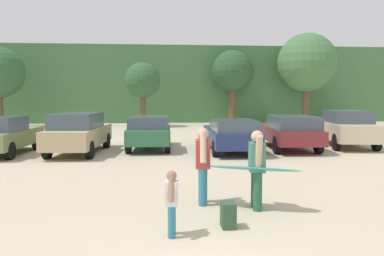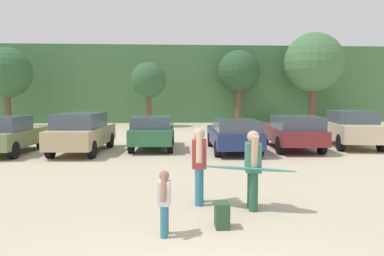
# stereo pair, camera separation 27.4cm
# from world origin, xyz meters

# --- Properties ---
(hillside_ridge) EXTENTS (108.00, 12.00, 6.37)m
(hillside_ridge) POSITION_xyz_m (0.00, 34.04, 3.18)
(hillside_ridge) COLOR #427042
(hillside_ridge) RESTS_ON ground_plane
(tree_far_left) EXTENTS (2.56, 2.56, 4.64)m
(tree_far_left) POSITION_xyz_m (-1.58, 24.24, 3.31)
(tree_far_left) COLOR brown
(tree_far_left) RESTS_ON ground_plane
(tree_far_right) EXTENTS (3.31, 3.31, 5.85)m
(tree_far_right) POSITION_xyz_m (5.46, 26.82, 4.13)
(tree_far_right) COLOR brown
(tree_far_right) RESTS_ON ground_plane
(tree_center) EXTENTS (4.60, 4.60, 7.14)m
(tree_center) POSITION_xyz_m (11.21, 25.91, 4.81)
(tree_center) COLOR brown
(tree_center) RESTS_ON ground_plane
(parked_car_olive_green) EXTENTS (2.21, 4.14, 1.50)m
(parked_car_olive_green) POSITION_xyz_m (-6.65, 11.44, 0.77)
(parked_car_olive_green) COLOR #6B7F4C
(parked_car_olive_green) RESTS_ON ground_plane
(parked_car_tan) EXTENTS (2.07, 4.59, 1.61)m
(parked_car_tan) POSITION_xyz_m (-3.70, 11.58, 0.85)
(parked_car_tan) COLOR tan
(parked_car_tan) RESTS_ON ground_plane
(parked_car_forest_green) EXTENTS (1.89, 4.17, 1.43)m
(parked_car_forest_green) POSITION_xyz_m (-0.91, 12.48, 0.77)
(parked_car_forest_green) COLOR #2D6642
(parked_car_forest_green) RESTS_ON ground_plane
(parked_car_navy) EXTENTS (1.89, 4.61, 1.35)m
(parked_car_navy) POSITION_xyz_m (2.41, 11.40, 0.73)
(parked_car_navy) COLOR navy
(parked_car_navy) RESTS_ON ground_plane
(parked_car_maroon) EXTENTS (2.09, 4.67, 1.46)m
(parked_car_maroon) POSITION_xyz_m (5.00, 11.86, 0.78)
(parked_car_maroon) COLOR maroon
(parked_car_maroon) RESTS_ON ground_plane
(parked_car_champagne) EXTENTS (2.49, 4.77, 1.63)m
(parked_car_champagne) POSITION_xyz_m (7.88, 12.63, 0.85)
(parked_car_champagne) COLOR beige
(parked_car_champagne) RESTS_ON ground_plane
(person_adult) EXTENTS (0.33, 0.72, 1.61)m
(person_adult) POSITION_xyz_m (1.41, 3.44, 0.91)
(person_adult) COLOR #26593F
(person_adult) RESTS_ON ground_plane
(person_child) EXTENTS (0.22, 0.50, 1.09)m
(person_child) POSITION_xyz_m (-0.37, 2.05, 0.62)
(person_child) COLOR teal
(person_child) RESTS_ON ground_plane
(person_companion) EXTENTS (0.33, 0.73, 1.63)m
(person_companion) POSITION_xyz_m (0.36, 3.91, 0.92)
(person_companion) COLOR teal
(person_companion) RESTS_ON ground_plane
(surfboard_teal) EXTENTS (1.99, 1.22, 0.19)m
(surfboard_teal) POSITION_xyz_m (1.32, 3.44, 0.84)
(surfboard_teal) COLOR teal
(backpack_dropped) EXTENTS (0.24, 0.34, 0.45)m
(backpack_dropped) POSITION_xyz_m (0.63, 2.37, 0.22)
(backpack_dropped) COLOR #2D4C33
(backpack_dropped) RESTS_ON ground_plane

